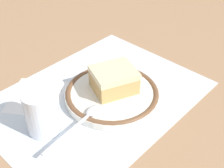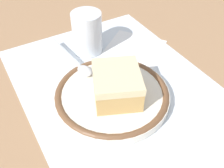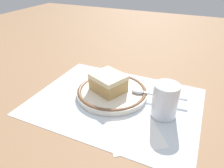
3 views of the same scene
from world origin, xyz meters
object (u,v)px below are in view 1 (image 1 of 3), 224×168
object	(u,v)px
cup	(42,114)
spoon	(84,119)
napkin	(36,96)
plate	(112,94)
cake_slice	(114,79)

from	to	relation	value
cup	spoon	bearing A→B (deg)	-42.96
cup	napkin	world-z (taller)	cup
plate	spoon	world-z (taller)	spoon
plate	napkin	size ratio (longest dim) A/B	1.70
cup	cake_slice	bearing A→B (deg)	-9.14
napkin	plate	bearing A→B (deg)	-47.95
cake_slice	spoon	distance (m)	0.11
plate	spoon	xyz separation A→B (m)	(-0.10, -0.02, 0.01)
spoon	napkin	bearing A→B (deg)	93.89
plate	spoon	bearing A→B (deg)	-168.32
plate	napkin	world-z (taller)	plate
cup	napkin	xyz separation A→B (m)	(0.04, 0.09, -0.04)
spoon	napkin	distance (m)	0.14
cake_slice	napkin	xyz separation A→B (m)	(-0.12, 0.12, -0.04)
spoon	cup	xyz separation A→B (m)	(-0.05, 0.05, 0.02)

